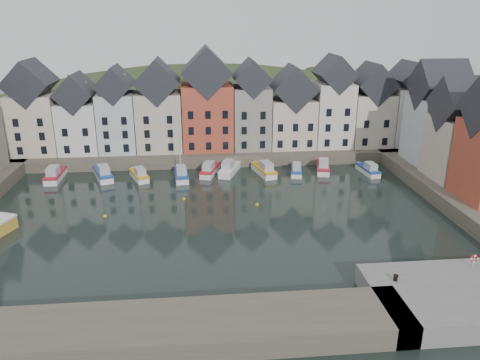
{
  "coord_description": "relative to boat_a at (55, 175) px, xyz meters",
  "views": [
    {
      "loc": [
        -1.93,
        -53.49,
        24.79
      ],
      "look_at": [
        3.75,
        6.0,
        3.46
      ],
      "focal_mm": 35.0,
      "sensor_mm": 36.0,
      "label": 1
    }
  ],
  "objects": [
    {
      "name": "near_wall",
      "position": [
        14.37,
        -40.61,
        0.22
      ],
      "size": [
        50.0,
        6.0,
        2.0
      ],
      "primitive_type": "cube",
      "color": "#494438",
      "rests_on": "ground"
    },
    {
      "name": "hillside",
      "position": [
        24.39,
        37.39,
        -18.74
      ],
      "size": [
        153.6,
        70.4,
        64.0
      ],
      "color": "#27371B",
      "rests_on": "ground"
    },
    {
      "name": "mooring_bollard",
      "position": [
        39.93,
        -36.85,
        1.53
      ],
      "size": [
        0.48,
        0.48,
        0.56
      ],
      "color": "black",
      "rests_on": "near_quay"
    },
    {
      "name": "near_quay",
      "position": [
        46.37,
        -38.61,
        0.22
      ],
      "size": [
        18.0,
        10.0,
        2.0
      ],
      "primitive_type": "cube",
      "color": "#60605E",
      "rests_on": "ground"
    },
    {
      "name": "boat_i",
      "position": [
        43.2,
        0.04,
        -0.03
      ],
      "size": [
        3.51,
        6.82,
        2.5
      ],
      "rotation": [
        0.0,
        0.0,
        -0.24
      ],
      "color": "silver",
      "rests_on": "ground"
    },
    {
      "name": "boat_j",
      "position": [
        50.27,
        -1.86,
        -0.11
      ],
      "size": [
        2.48,
        5.98,
        2.23
      ],
      "rotation": [
        0.0,
        0.0,
        0.12
      ],
      "color": "silver",
      "rests_on": "ground"
    },
    {
      "name": "boat_f",
      "position": [
        27.59,
        0.42,
        -0.0
      ],
      "size": [
        4.27,
        7.09,
        2.6
      ],
      "rotation": [
        0.0,
        0.0,
        -0.34
      ],
      "color": "silver",
      "rests_on": "ground"
    },
    {
      "name": "boat_e",
      "position": [
        24.39,
        0.37,
        -0.05
      ],
      "size": [
        3.75,
        6.69,
        2.45
      ],
      "rotation": [
        0.0,
        0.0,
        -0.29
      ],
      "color": "silver",
      "rests_on": "ground"
    },
    {
      "name": "right_terrace",
      "position": [
        60.37,
        -10.53,
        8.14
      ],
      "size": [
        8.3,
        24.25,
        16.36
      ],
      "color": "#AEB9C1",
      "rests_on": "right_quay"
    },
    {
      "name": "boat_b",
      "position": [
        7.49,
        -0.21,
        -0.0
      ],
      "size": [
        4.28,
        7.12,
        2.61
      ],
      "rotation": [
        0.0,
        0.0,
        0.34
      ],
      "color": "silver",
      "rests_on": "ground"
    },
    {
      "name": "boat_g",
      "position": [
        33.25,
        -0.59,
        -0.01
      ],
      "size": [
        3.64,
        7.0,
        2.57
      ],
      "rotation": [
        0.0,
        0.0,
        0.24
      ],
      "color": "silver",
      "rests_on": "ground"
    },
    {
      "name": "life_ring_post",
      "position": [
        48.27,
        -35.2,
        2.08
      ],
      "size": [
        0.8,
        0.17,
        1.3
      ],
      "color": "gray",
      "rests_on": "near_quay"
    },
    {
      "name": "far_quay",
      "position": [
        24.37,
        11.39,
        0.22
      ],
      "size": [
        90.0,
        16.0,
        2.0
      ],
      "primitive_type": "cube",
      "color": "#494438",
      "rests_on": "ground"
    },
    {
      "name": "boat_a",
      "position": [
        0.0,
        0.0,
        0.0
      ],
      "size": [
        2.21,
        6.84,
        2.62
      ],
      "rotation": [
        0.0,
        0.0,
        0.01
      ],
      "color": "silver",
      "rests_on": "ground"
    },
    {
      "name": "boat_c",
      "position": [
        13.21,
        -1.0,
        -0.11
      ],
      "size": [
        3.81,
        6.14,
        2.26
      ],
      "rotation": [
        0.0,
        0.0,
        0.37
      ],
      "color": "silver",
      "rests_on": "ground"
    },
    {
      "name": "boat_h",
      "position": [
        38.54,
        -0.78,
        -0.12
      ],
      "size": [
        2.92,
        5.98,
        2.2
      ],
      "rotation": [
        0.0,
        0.0,
        -0.21
      ],
      "color": "silver",
      "rests_on": "ground"
    },
    {
      "name": "boat_d",
      "position": [
        19.8,
        -1.46,
        0.03
      ],
      "size": [
        2.6,
        6.71,
        12.53
      ],
      "rotation": [
        0.0,
        0.0,
        0.09
      ],
      "color": "silver",
      "rests_on": "ground"
    },
    {
      "name": "mooring_buoys",
      "position": [
        20.37,
        -13.27,
        -0.63
      ],
      "size": [
        20.5,
        5.5,
        0.5
      ],
      "color": "orange",
      "rests_on": "ground"
    },
    {
      "name": "ground",
      "position": [
        24.37,
        -18.61,
        -0.78
      ],
      "size": [
        260.0,
        260.0,
        0.0
      ],
      "primitive_type": "plane",
      "color": "black",
      "rests_on": "ground"
    },
    {
      "name": "far_terrace",
      "position": [
        27.58,
        9.39,
        8.1
      ],
      "size": [
        72.37,
        8.16,
        17.78
      ],
      "color": "beige",
      "rests_on": "far_quay"
    }
  ]
}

